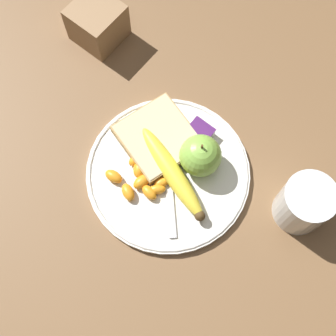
{
  "coord_description": "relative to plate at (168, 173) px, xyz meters",
  "views": [
    {
      "loc": [
        -0.16,
        0.2,
        0.76
      ],
      "look_at": [
        0.0,
        0.0,
        0.03
      ],
      "focal_mm": 50.0,
      "sensor_mm": 36.0,
      "label": 1
    }
  ],
  "objects": [
    {
      "name": "ground_plane",
      "position": [
        0.0,
        0.0,
        -0.01
      ],
      "size": [
        3.0,
        3.0,
        0.0
      ],
      "primitive_type": "plane",
      "color": "brown"
    },
    {
      "name": "plate",
      "position": [
        0.0,
        0.0,
        0.0
      ],
      "size": [
        0.28,
        0.28,
        0.01
      ],
      "color": "silver",
      "rests_on": "ground_plane"
    },
    {
      "name": "juice_glass",
      "position": [
        -0.21,
        -0.08,
        0.04
      ],
      "size": [
        0.08,
        0.08,
        0.09
      ],
      "color": "silver",
      "rests_on": "ground_plane"
    },
    {
      "name": "apple",
      "position": [
        -0.03,
        -0.05,
        0.04
      ],
      "size": [
        0.07,
        0.07,
        0.08
      ],
      "color": "#84BC47",
      "rests_on": "plate"
    },
    {
      "name": "banana",
      "position": [
        -0.01,
        0.0,
        0.02
      ],
      "size": [
        0.19,
        0.09,
        0.03
      ],
      "color": "yellow",
      "rests_on": "plate"
    },
    {
      "name": "bread_slice",
      "position": [
        0.05,
        -0.03,
        0.02
      ],
      "size": [
        0.15,
        0.15,
        0.02
      ],
      "color": "#AB8751",
      "rests_on": "plate"
    },
    {
      "name": "fork",
      "position": [
        -0.01,
        0.01,
        0.01
      ],
      "size": [
        0.12,
        0.13,
        0.0
      ],
      "rotation": [
        0.0,
        0.0,
        11.75
      ],
      "color": "silver",
      "rests_on": "plate"
    },
    {
      "name": "jam_packet",
      "position": [
        0.0,
        -0.09,
        0.01
      ],
      "size": [
        0.04,
        0.03,
        0.02
      ],
      "color": "white",
      "rests_on": "plate"
    },
    {
      "name": "orange_segment_0",
      "position": [
        0.02,
        0.04,
        0.01
      ],
      "size": [
        0.03,
        0.04,
        0.02
      ],
      "color": "orange",
      "rests_on": "plate"
    },
    {
      "name": "orange_segment_1",
      "position": [
        0.03,
        0.07,
        0.01
      ],
      "size": [
        0.04,
        0.03,
        0.02
      ],
      "color": "orange",
      "rests_on": "plate"
    },
    {
      "name": "orange_segment_2",
      "position": [
        0.06,
        0.07,
        0.01
      ],
      "size": [
        0.03,
        0.02,
        0.02
      ],
      "color": "orange",
      "rests_on": "plate"
    },
    {
      "name": "orange_segment_3",
      "position": [
        0.05,
        0.02,
        0.01
      ],
      "size": [
        0.03,
        0.04,
        0.02
      ],
      "color": "orange",
      "rests_on": "plate"
    },
    {
      "name": "orange_segment_4",
      "position": [
        0.0,
        0.05,
        0.01
      ],
      "size": [
        0.03,
        0.02,
        0.02
      ],
      "color": "orange",
      "rests_on": "plate"
    },
    {
      "name": "orange_segment_5",
      "position": [
        -0.01,
        0.04,
        0.01
      ],
      "size": [
        0.03,
        0.03,
        0.02
      ],
      "color": "orange",
      "rests_on": "plate"
    },
    {
      "name": "orange_segment_6",
      "position": [
        0.04,
        0.03,
        0.01
      ],
      "size": [
        0.03,
        0.04,
        0.02
      ],
      "color": "orange",
      "rests_on": "plate"
    },
    {
      "name": "orange_segment_7",
      "position": [
        -0.01,
        0.02,
        0.01
      ],
      "size": [
        0.03,
        0.03,
        0.02
      ],
      "color": "orange",
      "rests_on": "plate"
    },
    {
      "name": "condiment_caddy",
      "position": [
        0.28,
        -0.14,
        0.03
      ],
      "size": [
        0.09,
        0.09,
        0.08
      ],
      "color": "#93704C",
      "rests_on": "ground_plane"
    }
  ]
}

